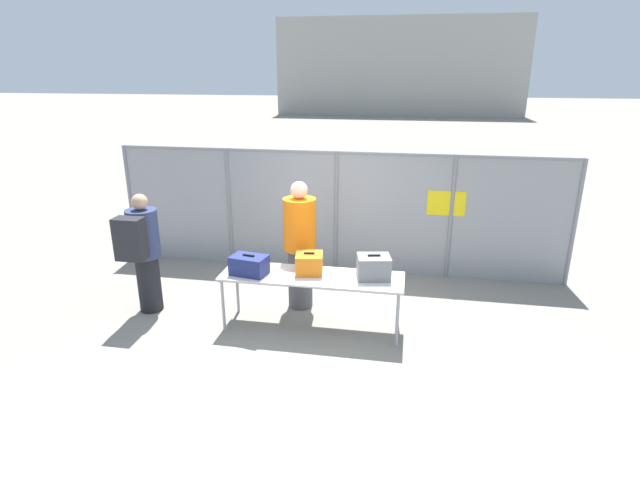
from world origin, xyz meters
The scene contains 10 objects.
ground_plane centered at (0.00, 0.00, 0.00)m, with size 120.00×120.00×0.00m, color gray.
fence_section centered at (0.01, 2.05, 1.08)m, with size 7.56×0.07×2.05m.
inspection_table centered at (0.00, -0.06, 0.71)m, with size 2.38×0.68×0.77m.
suitcase_navy centered at (-0.81, -0.16, 0.89)m, with size 0.51×0.38×0.27m.
suitcase_orange centered at (-0.05, 0.02, 0.90)m, with size 0.40×0.39×0.29m.
suitcase_grey centered at (0.79, 0.01, 0.91)m, with size 0.47×0.41×0.32m.
traveler_hooded centered at (-2.40, 0.00, 0.95)m, with size 0.43×0.66×1.72m.
security_worker_near centered at (-0.30, 0.57, 0.96)m, with size 0.46×0.46×1.86m.
utility_trailer centered at (1.11, 4.09, 0.44)m, with size 4.30×2.15×0.75m.
distant_hangar centered at (0.02, 37.69, 3.42)m, with size 17.86×11.63×6.84m.
Camera 1 is at (1.17, -5.93, 3.31)m, focal length 28.00 mm.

